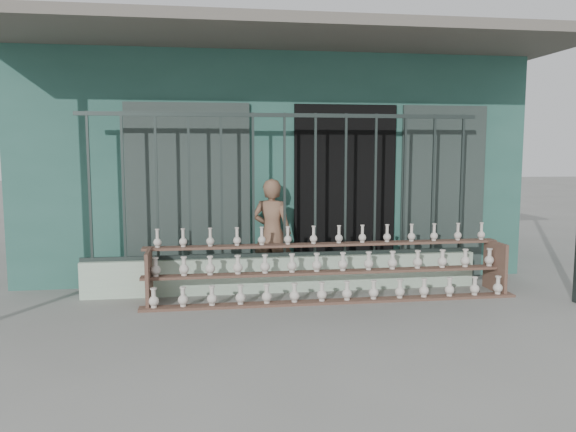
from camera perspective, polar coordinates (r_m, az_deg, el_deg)
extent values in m
plane|color=slate|center=(6.01, 1.42, -10.63)|extent=(60.00, 60.00, 0.00)
cube|color=#285449|center=(10.00, -2.78, 5.59)|extent=(7.00, 5.00, 3.20)
cube|color=black|center=(7.73, 5.73, 2.28)|extent=(1.40, 0.12, 2.40)
cube|color=#222E2A|center=(7.46, -10.05, 2.06)|extent=(1.60, 0.08, 2.40)
cube|color=#222E2A|center=(8.15, 15.40, 2.30)|extent=(1.20, 0.08, 2.40)
cube|color=#59544C|center=(7.05, -0.25, 17.82)|extent=(7.40, 2.00, 0.12)
cube|color=#ACC9AD|center=(7.19, -0.35, -5.87)|extent=(5.00, 0.20, 0.45)
cube|color=#283330|center=(7.10, -19.52, 2.76)|extent=(0.03, 0.03, 1.80)
cube|color=#283330|center=(7.03, -16.38, 2.84)|extent=(0.03, 0.03, 1.80)
cube|color=#283330|center=(6.99, -13.20, 2.92)|extent=(0.03, 0.03, 1.80)
cube|color=#283330|center=(6.97, -9.98, 2.98)|extent=(0.03, 0.03, 1.80)
cube|color=#283330|center=(6.97, -6.76, 3.03)|extent=(0.03, 0.03, 1.80)
cube|color=#283330|center=(6.99, -3.54, 3.08)|extent=(0.03, 0.03, 1.80)
cube|color=#283330|center=(7.03, -0.36, 3.11)|extent=(0.03, 0.03, 1.80)
cube|color=#283330|center=(7.10, 2.78, 3.14)|extent=(0.03, 0.03, 1.80)
cube|color=#283330|center=(7.19, 5.85, 3.15)|extent=(0.03, 0.03, 1.80)
cube|color=#283330|center=(7.29, 8.84, 3.16)|extent=(0.03, 0.03, 1.80)
cube|color=#283330|center=(7.42, 11.73, 3.16)|extent=(0.03, 0.03, 1.80)
cube|color=#283330|center=(7.56, 14.53, 3.15)|extent=(0.03, 0.03, 1.80)
cube|color=#283330|center=(7.72, 17.21, 3.13)|extent=(0.03, 0.03, 1.80)
cube|color=#283330|center=(7.03, -0.36, 10.20)|extent=(5.00, 0.04, 0.05)
cube|color=#283330|center=(7.14, -0.35, -3.91)|extent=(5.00, 0.04, 0.05)
cube|color=brown|center=(6.71, 4.73, -8.66)|extent=(4.50, 0.18, 0.03)
cube|color=brown|center=(6.88, 4.28, -5.70)|extent=(4.50, 0.18, 0.03)
cube|color=brown|center=(7.06, 3.86, -2.90)|extent=(4.50, 0.18, 0.03)
cube|color=brown|center=(6.75, -13.94, -6.08)|extent=(0.04, 0.55, 0.64)
cube|color=brown|center=(7.63, 20.29, -4.82)|extent=(0.04, 0.55, 0.64)
imported|color=brown|center=(7.34, -1.65, -1.74)|extent=(0.61, 0.51, 1.43)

